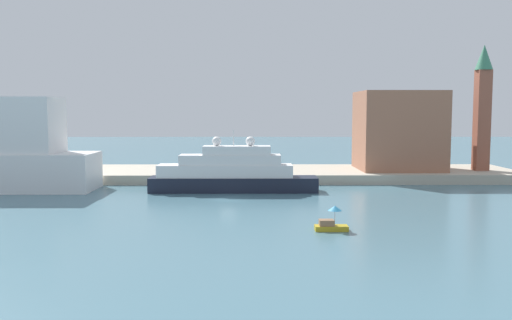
# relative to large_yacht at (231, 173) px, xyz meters

# --- Properties ---
(ground) EXTENTS (400.00, 400.00, 0.00)m
(ground) POSITION_rel_large_yacht_xyz_m (-0.11, -8.31, -3.03)
(ground) COLOR slate
(quay_dock) EXTENTS (110.00, 20.37, 1.75)m
(quay_dock) POSITION_rel_large_yacht_xyz_m (-0.11, 17.88, -2.16)
(quay_dock) COLOR #B7AD99
(quay_dock) RESTS_ON ground
(large_yacht) EXTENTS (27.50, 4.91, 10.21)m
(large_yacht) POSITION_rel_large_yacht_xyz_m (0.00, 0.00, 0.00)
(large_yacht) COLOR black
(large_yacht) RESTS_ON ground
(small_motorboat) EXTENTS (3.66, 1.56, 2.79)m
(small_motorboat) POSITION_rel_large_yacht_xyz_m (12.20, -29.57, -2.11)
(small_motorboat) COLOR #B7991E
(small_motorboat) RESTS_ON ground
(harbor_building) EXTENTS (15.73, 14.02, 15.32)m
(harbor_building) POSITION_rel_large_yacht_xyz_m (32.34, 17.98, 6.38)
(harbor_building) COLOR #9E664C
(harbor_building) RESTS_ON quay_dock
(bell_tower) EXTENTS (3.32, 3.32, 24.10)m
(bell_tower) POSITION_rel_large_yacht_xyz_m (47.84, 15.88, 11.93)
(bell_tower) COLOR #93513D
(bell_tower) RESTS_ON quay_dock
(parked_car) EXTENTS (4.07, 1.90, 1.27)m
(parked_car) POSITION_rel_large_yacht_xyz_m (-10.48, 12.70, -0.73)
(parked_car) COLOR #1E4C99
(parked_car) RESTS_ON quay_dock
(person_figure) EXTENTS (0.36, 0.36, 1.78)m
(person_figure) POSITION_rel_large_yacht_xyz_m (-4.54, 9.64, -0.45)
(person_figure) COLOR maroon
(person_figure) RESTS_ON quay_dock
(mooring_bollard) EXTENTS (0.44, 0.44, 0.79)m
(mooring_bollard) POSITION_rel_large_yacht_xyz_m (1.69, 8.54, -0.89)
(mooring_bollard) COLOR black
(mooring_bollard) RESTS_ON quay_dock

